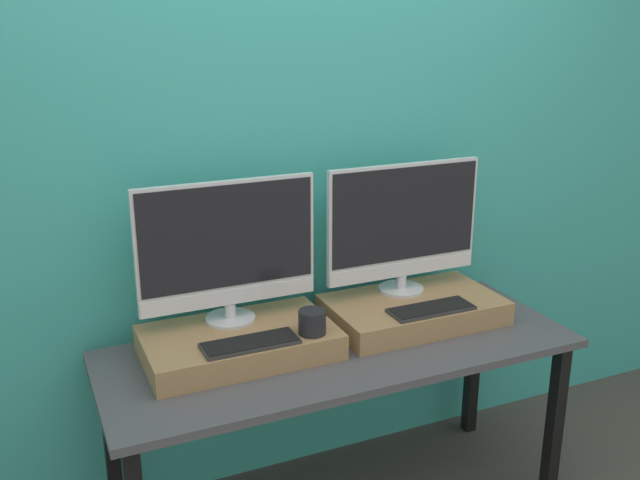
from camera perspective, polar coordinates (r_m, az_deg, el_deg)
The scene contains 9 objects.
wall_back at distance 2.75m, azimuth -1.86°, elevation 6.12°, with size 8.00×0.04×2.60m.
workbench at distance 2.63m, azimuth 1.61°, elevation -9.90°, with size 1.71×0.65×0.71m.
wooden_riser_left at distance 2.53m, azimuth -6.48°, elevation -8.14°, with size 0.66×0.39×0.09m.
monitor_left at distance 2.49m, azimuth -7.40°, elevation -0.66°, with size 0.64×0.18×0.51m.
keyboard_left at distance 2.40m, azimuth -5.61°, elevation -8.21°, with size 0.32×0.12×0.01m.
mug at distance 2.46m, azimuth -0.63°, elevation -6.58°, with size 0.10×0.10×0.08m.
wooden_riser_right at distance 2.80m, azimuth 7.46°, elevation -5.55°, with size 0.66×0.39×0.09m.
monitor_right at distance 2.77m, azimuth 6.70°, elevation 1.22°, with size 0.64×0.18×0.51m.
keyboard_right at distance 2.68m, azimuth 8.89°, elevation -5.46°, with size 0.32×0.12×0.01m.
Camera 1 is at (-1.01, -1.77, 1.86)m, focal length 40.00 mm.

